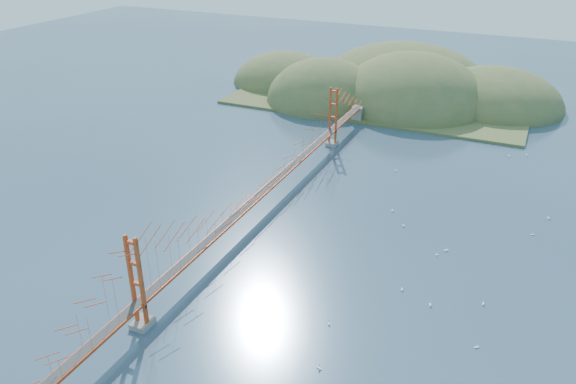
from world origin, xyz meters
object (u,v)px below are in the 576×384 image
at_px(sailboat_1, 404,225).
at_px(sailboat_0, 402,289).
at_px(sailboat_2, 319,367).
at_px(bridge, 264,169).

xyz_separation_m(sailboat_1, sailboat_0, (3.73, -15.52, 0.00)).
bearing_deg(sailboat_1, sailboat_2, -91.04).
distance_m(bridge, sailboat_2, 35.36).
distance_m(sailboat_1, sailboat_0, 15.96).
bearing_deg(sailboat_2, sailboat_0, 75.44).
bearing_deg(bridge, sailboat_2, -53.88).
xyz_separation_m(sailboat_1, sailboat_2, (-0.58, -32.12, 0.01)).
height_order(bridge, sailboat_2, bridge).
relative_size(bridge, sailboat_2, 141.51).
height_order(sailboat_2, sailboat_0, sailboat_2).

